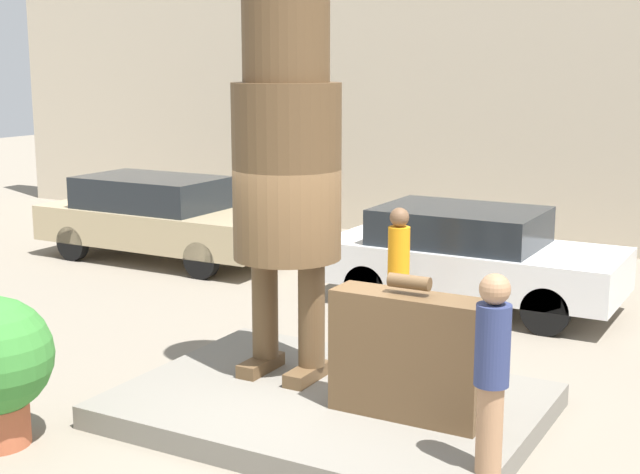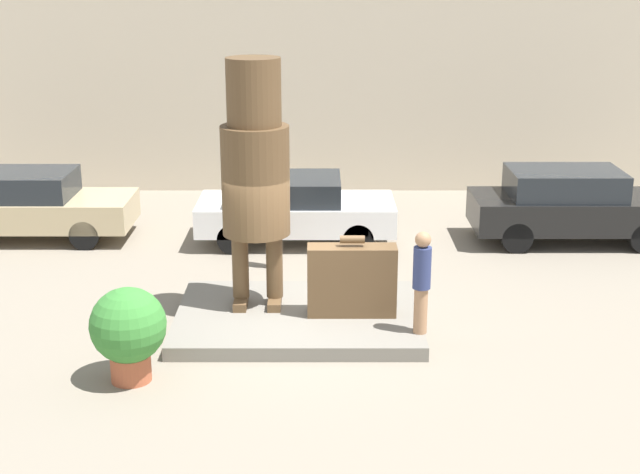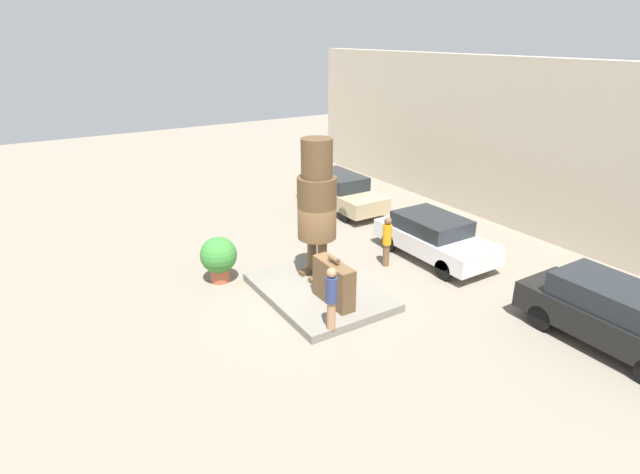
# 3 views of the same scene
# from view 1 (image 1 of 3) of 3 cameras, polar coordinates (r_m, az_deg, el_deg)

# --- Properties ---
(ground_plane) EXTENTS (60.00, 60.00, 0.00)m
(ground_plane) POSITION_cam_1_polar(r_m,az_deg,el_deg) (9.39, 0.58, -11.41)
(ground_plane) COLOR gray
(pedestal) EXTENTS (4.17, 3.05, 0.24)m
(pedestal) POSITION_cam_1_polar(r_m,az_deg,el_deg) (9.35, 0.58, -10.74)
(pedestal) COLOR slate
(pedestal) RESTS_ON ground_plane
(building_backdrop) EXTENTS (28.00, 0.60, 6.44)m
(building_backdrop) POSITION_cam_1_polar(r_m,az_deg,el_deg) (17.76, 15.88, 9.51)
(building_backdrop) COLOR beige
(building_backdrop) RESTS_ON ground_plane
(statue_figure) EXTENTS (1.16, 1.16, 4.27)m
(statue_figure) POSITION_cam_1_polar(r_m,az_deg,el_deg) (9.37, -2.15, 5.83)
(statue_figure) COLOR brown
(statue_figure) RESTS_ON pedestal
(giant_suitcase) EXTENTS (1.50, 0.45, 1.40)m
(giant_suitcase) POSITION_cam_1_polar(r_m,az_deg,el_deg) (8.63, 5.65, -7.52)
(giant_suitcase) COLOR brown
(giant_suitcase) RESTS_ON pedestal
(tourist) EXTENTS (0.29, 0.29, 1.71)m
(tourist) POSITION_cam_1_polar(r_m,az_deg,el_deg) (7.47, 10.95, -8.08)
(tourist) COLOR #A87A56
(tourist) RESTS_ON pedestal
(parked_car_tan) EXTENTS (4.72, 1.79, 1.54)m
(parked_car_tan) POSITION_cam_1_polar(r_m,az_deg,el_deg) (16.57, -10.25, 1.28)
(parked_car_tan) COLOR tan
(parked_car_tan) RESTS_ON ground_plane
(parked_car_white) EXTENTS (4.32, 1.90, 1.48)m
(parked_car_white) POSITION_cam_1_polar(r_m,az_deg,el_deg) (13.40, 9.53, -1.12)
(parked_car_white) COLOR silver
(parked_car_white) RESTS_ON ground_plane
(worker_hivis) EXTENTS (0.29, 0.29, 1.72)m
(worker_hivis) POSITION_cam_1_polar(r_m,az_deg,el_deg) (11.89, 5.05, -1.82)
(worker_hivis) COLOR brown
(worker_hivis) RESTS_ON ground_plane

